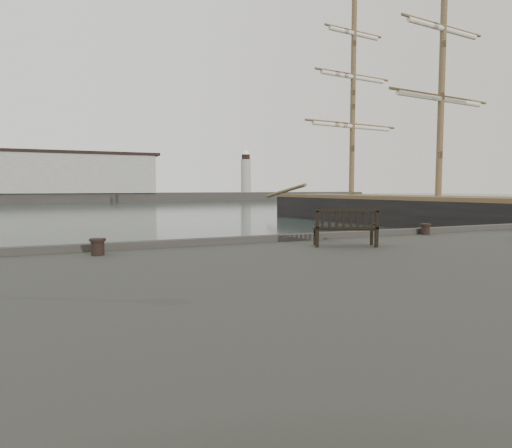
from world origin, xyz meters
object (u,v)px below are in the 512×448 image
(bollard_left, at_px, (98,247))
(tall_ship_main, at_px, (437,218))
(bollard_right, at_px, (425,229))
(bench, at_px, (345,235))

(bollard_left, distance_m, tall_ship_main, 31.44)
(bollard_right, bearing_deg, tall_ship_main, 43.27)
(bench, bearing_deg, tall_ship_main, 63.54)
(bench, xyz_separation_m, tall_ship_main, (20.89, 17.21, -1.17))
(bench, distance_m, bollard_left, 6.07)
(bollard_right, bearing_deg, bench, -161.41)
(tall_ship_main, bearing_deg, bench, -147.29)
(bench, distance_m, tall_ship_main, 27.09)
(bench, height_order, tall_ship_main, tall_ship_main)
(bench, height_order, bollard_left, bench)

